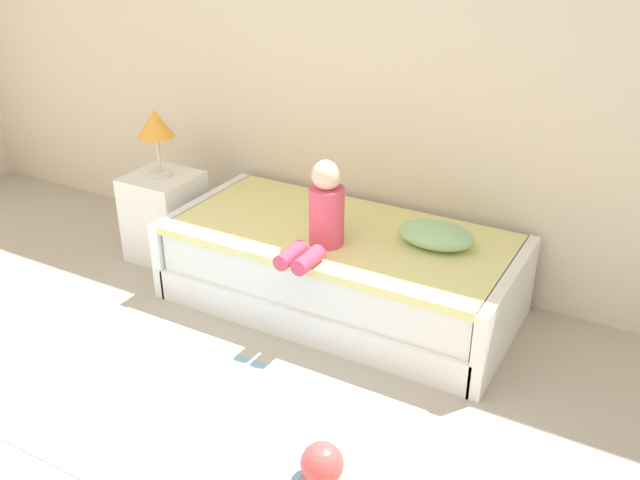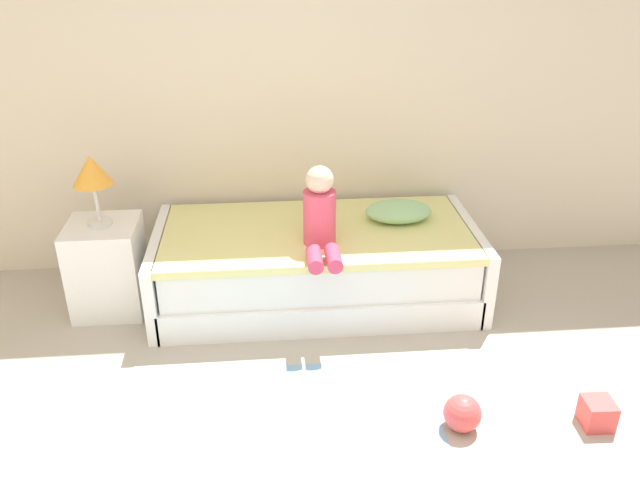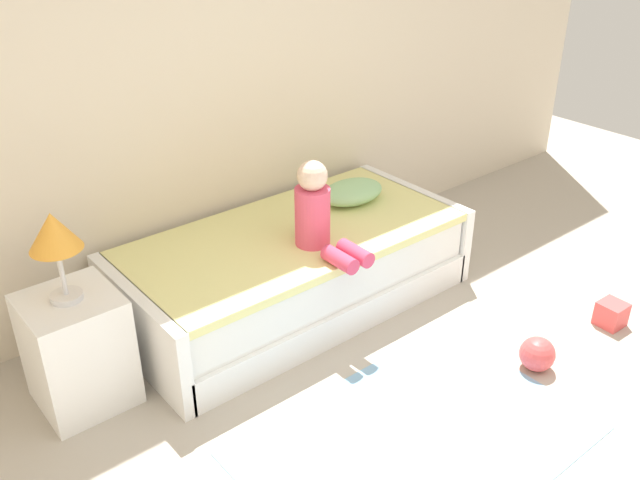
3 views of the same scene
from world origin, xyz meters
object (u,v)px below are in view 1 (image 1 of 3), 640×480
at_px(child_figure, 322,214).
at_px(bed, 340,269).
at_px(table_lamp, 156,127).
at_px(pillow, 436,235).
at_px(toy_ball, 322,463).
at_px(nightstand, 165,216).

bearing_deg(child_figure, bed, 90.83).
distance_m(table_lamp, child_figure, 1.39).
relative_size(child_figure, pillow, 1.16).
bearing_deg(table_lamp, bed, 0.80).
bearing_deg(pillow, bed, -169.75).
relative_size(pillow, toy_ball, 2.32).
height_order(table_lamp, pillow, table_lamp).
bearing_deg(nightstand, table_lamp, 0.00).
distance_m(nightstand, toy_ball, 2.37).
relative_size(nightstand, pillow, 1.36).
bearing_deg(toy_ball, pillow, 92.63).
distance_m(table_lamp, toy_ball, 2.51).
relative_size(bed, table_lamp, 4.69).
bearing_deg(toy_ball, table_lamp, 146.31).
bearing_deg(child_figure, nightstand, 171.20).
height_order(table_lamp, toy_ball, table_lamp).
xyz_separation_m(nightstand, child_figure, (1.35, -0.21, 0.40)).
bearing_deg(pillow, toy_ball, -87.37).
distance_m(bed, table_lamp, 1.52).
relative_size(bed, child_figure, 4.14).
bearing_deg(bed, pillow, 10.25).
xyz_separation_m(bed, toy_ball, (0.62, -1.33, -0.15)).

